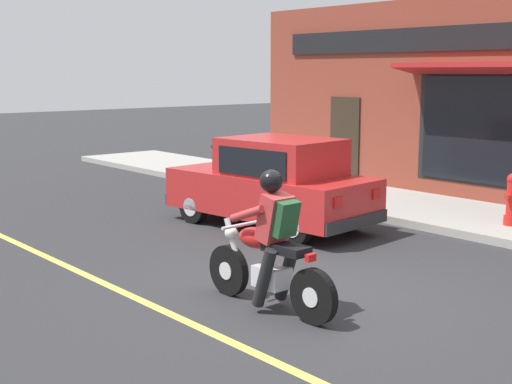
{
  "coord_description": "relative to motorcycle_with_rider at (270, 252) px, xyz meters",
  "views": [
    {
      "loc": [
        -6.02,
        -5.85,
        2.7
      ],
      "look_at": [
        0.63,
        1.99,
        0.95
      ],
      "focal_mm": 50.0,
      "sensor_mm": 36.0,
      "label": 1
    }
  ],
  "objects": [
    {
      "name": "ground_plane",
      "position": [
        0.82,
        -0.03,
        -0.68
      ],
      "size": [
        80.0,
        80.0,
        0.0
      ],
      "primitive_type": "plane",
      "color": "#2B2B2D"
    },
    {
      "name": "sidewalk_curb",
      "position": [
        5.96,
        2.97,
        -0.61
      ],
      "size": [
        2.6,
        22.0,
        0.14
      ],
      "primitive_type": "cube",
      "color": "#9E9B93",
      "rests_on": "ground"
    },
    {
      "name": "lane_stripe",
      "position": [
        -0.98,
        2.97,
        -0.67
      ],
      "size": [
        0.12,
        19.8,
        0.01
      ],
      "primitive_type": "cube",
      "color": "#D1C64C",
      "rests_on": "ground"
    },
    {
      "name": "storefront_building",
      "position": [
        7.49,
        2.23,
        1.43
      ],
      "size": [
        1.25,
        11.88,
        4.2
      ],
      "color": "brown",
      "rests_on": "ground"
    },
    {
      "name": "motorcycle_with_rider",
      "position": [
        0.0,
        0.0,
        0.0
      ],
      "size": [
        0.56,
        2.02,
        1.62
      ],
      "color": "black",
      "rests_on": "ground"
    },
    {
      "name": "car_hatchback",
      "position": [
        2.92,
        3.23,
        0.09
      ],
      "size": [
        2.02,
        3.93,
        1.57
      ],
      "color": "black",
      "rests_on": "ground"
    },
    {
      "name": "fire_hydrant",
      "position": [
        5.65,
        0.28,
        -0.11
      ],
      "size": [
        0.36,
        0.24,
        0.88
      ],
      "color": "red",
      "rests_on": "sidewalk_curb"
    }
  ]
}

